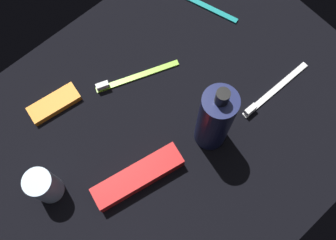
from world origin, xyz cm
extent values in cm
cube|color=black|center=(0.00, 0.00, -0.60)|extent=(84.00, 64.00, 1.20)
cylinder|color=#181E4B|center=(4.70, -7.01, 8.85)|extent=(6.09, 6.09, 17.70)
cylinder|color=black|center=(4.70, -7.01, 19.10)|extent=(2.20, 2.20, 2.80)
cylinder|color=silver|center=(-24.97, 4.98, 4.35)|extent=(5.06, 5.06, 8.69)
cube|color=#8CD133|center=(2.39, 12.13, 0.45)|extent=(17.27, 7.46, 0.90)
cube|color=white|center=(-4.63, 14.77, 1.50)|extent=(2.82, 1.94, 1.20)
cube|color=white|center=(21.56, -8.96, 0.45)|extent=(18.02, 1.60, 0.90)
cube|color=white|center=(14.06, -8.79, 1.50)|extent=(2.62, 1.16, 1.20)
cube|color=teal|center=(24.49, 16.37, 0.45)|extent=(6.69, 17.49, 0.90)
cube|color=red|center=(-11.29, -4.28, 1.60)|extent=(18.12, 7.74, 3.20)
cube|color=orange|center=(-14.24, 18.41, 0.75)|extent=(10.83, 5.32, 1.50)
camera|label=1|loc=(-16.46, -18.49, 72.20)|focal=41.05mm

